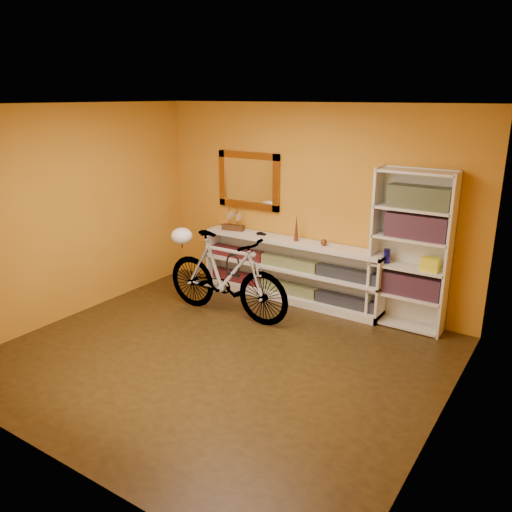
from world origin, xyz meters
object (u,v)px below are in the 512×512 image
Objects in this scene: console_unit at (290,270)px; bookcase at (410,251)px; helmet at (182,236)px; bicycle at (226,275)px.

console_unit is 1.37× the size of bookcase.
console_unit is 1.67m from bookcase.
console_unit is at bearing 39.18° from helmet.
bicycle is at bearing -114.54° from console_unit.
console_unit is 9.13× the size of helmet.
bookcase is at bearing -65.81° from bicycle.
bookcase reaches higher than console_unit.
bookcase is (1.58, 0.03, 0.52)m from console_unit.
console_unit is 1.43× the size of bicycle.
bookcase is 1.04× the size of bicycle.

